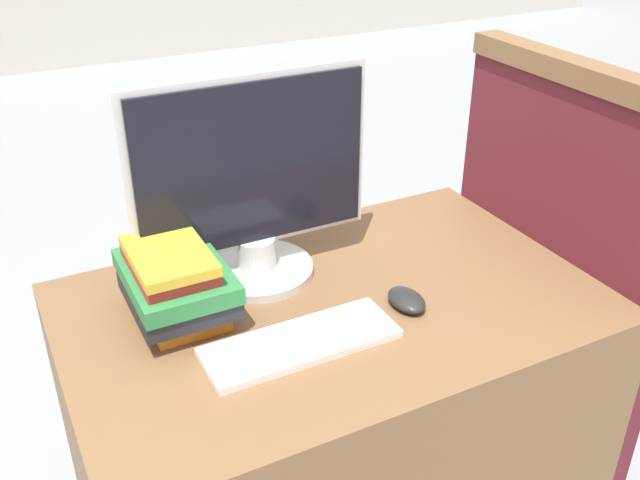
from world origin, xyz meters
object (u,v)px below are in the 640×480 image
Objects in this scene: book_stack at (176,283)px; monitor at (253,185)px; keyboard at (301,343)px; mouse at (407,300)px.

monitor is at bearing 22.00° from book_stack.
book_stack is (-0.21, -0.08, -0.14)m from monitor.
monitor is at bearing 84.03° from keyboard.
mouse is 0.48m from book_stack.
keyboard is 1.43× the size of book_stack.
mouse is 0.38× the size of book_stack.
mouse is (0.23, -0.27, -0.20)m from monitor.
keyboard is 0.26m from mouse.
monitor is 5.22× the size of mouse.
mouse is at bearing -22.82° from book_stack.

